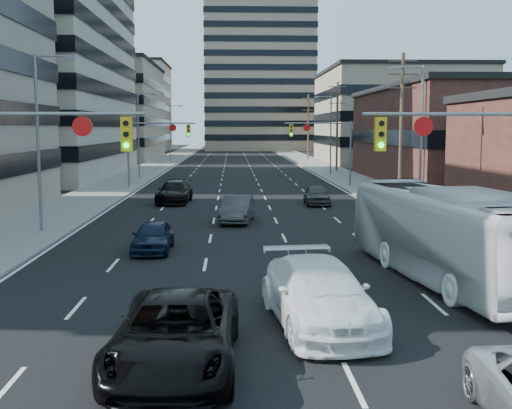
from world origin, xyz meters
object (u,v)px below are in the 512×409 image
object	(u,v)px
black_pickup	(175,334)
transit_bus	(446,234)
white_van	(319,294)
sedan_blue	(153,236)

from	to	relation	value
black_pickup	transit_bus	distance (m)	11.89
white_van	transit_bus	bearing A→B (deg)	37.50
black_pickup	white_van	size ratio (longest dim) A/B	0.97
transit_bus	black_pickup	bearing A→B (deg)	-144.45
white_van	transit_bus	distance (m)	7.19
white_van	sedan_blue	bearing A→B (deg)	111.71
transit_bus	sedan_blue	world-z (taller)	transit_bus
white_van	sedan_blue	size ratio (longest dim) A/B	1.52
white_van	transit_bus	size ratio (longest dim) A/B	0.51
black_pickup	transit_bus	world-z (taller)	transit_bus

